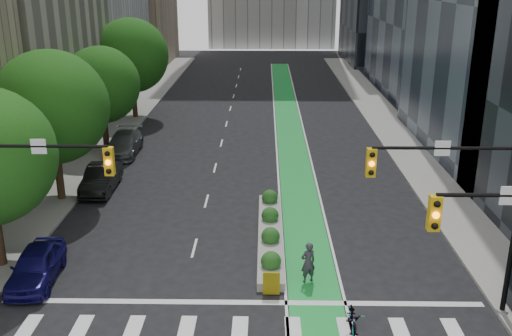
{
  "coord_description": "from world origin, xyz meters",
  "views": [
    {
      "loc": [
        0.9,
        -18.86,
        12.67
      ],
      "look_at": [
        0.45,
        9.29,
        3.0
      ],
      "focal_mm": 40.0,
      "sensor_mm": 36.0,
      "label": 1
    }
  ],
  "objects_px": {
    "parked_car_left_mid": "(101,178)",
    "parked_car_left_near": "(36,265)",
    "median_planter": "(270,232)",
    "bicycle": "(353,319)",
    "cyclist": "(308,262)",
    "parked_car_left_far": "(124,144)"
  },
  "relations": [
    {
      "from": "cyclist",
      "to": "parked_car_left_mid",
      "type": "xyz_separation_m",
      "value": [
        -11.86,
        10.76,
        -0.14
      ]
    },
    {
      "from": "median_planter",
      "to": "parked_car_left_near",
      "type": "distance_m",
      "value": 10.98
    },
    {
      "from": "parked_car_left_near",
      "to": "parked_car_left_far",
      "type": "height_order",
      "value": "parked_car_left_far"
    },
    {
      "from": "parked_car_left_mid",
      "to": "parked_car_left_near",
      "type": "bearing_deg",
      "value": -90.34
    },
    {
      "from": "parked_car_left_far",
      "to": "cyclist",
      "type": "bearing_deg",
      "value": -57.52
    },
    {
      "from": "cyclist",
      "to": "parked_car_left_far",
      "type": "relative_size",
      "value": 0.34
    },
    {
      "from": "cyclist",
      "to": "parked_car_left_far",
      "type": "xyz_separation_m",
      "value": [
        -12.23,
        18.18,
        -0.15
      ]
    },
    {
      "from": "parked_car_left_mid",
      "to": "cyclist",
      "type": "bearing_deg",
      "value": -43.47
    },
    {
      "from": "parked_car_left_mid",
      "to": "parked_car_left_far",
      "type": "relative_size",
      "value": 0.88
    },
    {
      "from": "parked_car_left_far",
      "to": "median_planter",
      "type": "bearing_deg",
      "value": -54.27
    },
    {
      "from": "bicycle",
      "to": "cyclist",
      "type": "height_order",
      "value": "cyclist"
    },
    {
      "from": "parked_car_left_mid",
      "to": "parked_car_left_far",
      "type": "xyz_separation_m",
      "value": [
        -0.37,
        7.43,
        -0.0
      ]
    },
    {
      "from": "parked_car_left_mid",
      "to": "bicycle",
      "type": "bearing_deg",
      "value": -48.47
    },
    {
      "from": "cyclist",
      "to": "parked_car_left_far",
      "type": "bearing_deg",
      "value": -79.9
    },
    {
      "from": "parked_car_left_mid",
      "to": "parked_car_left_far",
      "type": "height_order",
      "value": "parked_car_left_mid"
    },
    {
      "from": "parked_car_left_far",
      "to": "bicycle",
      "type": "bearing_deg",
      "value": -59.37
    },
    {
      "from": "bicycle",
      "to": "parked_car_left_near",
      "type": "distance_m",
      "value": 13.56
    },
    {
      "from": "median_planter",
      "to": "bicycle",
      "type": "distance_m",
      "value": 8.3
    },
    {
      "from": "bicycle",
      "to": "parked_car_left_far",
      "type": "xyz_separation_m",
      "value": [
        -13.65,
        21.78,
        0.26
      ]
    },
    {
      "from": "parked_car_left_near",
      "to": "parked_car_left_mid",
      "type": "relative_size",
      "value": 0.93
    },
    {
      "from": "parked_car_left_near",
      "to": "median_planter",
      "type": "bearing_deg",
      "value": 18.09
    },
    {
      "from": "median_planter",
      "to": "bicycle",
      "type": "relative_size",
      "value": 5.14
    }
  ]
}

